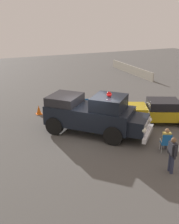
# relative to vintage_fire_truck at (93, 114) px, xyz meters

# --- Properties ---
(ground_plane) EXTENTS (60.00, 60.00, 0.00)m
(ground_plane) POSITION_rel_vintage_fire_truck_xyz_m (0.40, -0.36, -1.20)
(ground_plane) COLOR #514F4C
(vintage_fire_truck) EXTENTS (5.73, 5.76, 2.59)m
(vintage_fire_truck) POSITION_rel_vintage_fire_truck_xyz_m (0.00, 0.00, 0.00)
(vintage_fire_truck) COLOR black
(vintage_fire_truck) RESTS_ON ground
(classic_hot_rod) EXTENTS (3.45, 4.74, 1.46)m
(classic_hot_rod) POSITION_rel_vintage_fire_truck_xyz_m (0.01, 4.42, -0.45)
(classic_hot_rod) COLOR black
(classic_hot_rod) RESTS_ON ground
(lawn_chair_near_truck) EXTENTS (0.65, 0.65, 1.02)m
(lawn_chair_near_truck) POSITION_rel_vintage_fire_truck_xyz_m (3.59, 2.39, -0.61)
(lawn_chair_near_truck) COLOR #B7BABF
(lawn_chair_near_truck) RESTS_ON ground
(lawn_chair_by_car) EXTENTS (0.66, 0.66, 1.02)m
(lawn_chair_by_car) POSITION_rel_vintage_fire_truck_xyz_m (-3.22, 0.78, -0.61)
(lawn_chair_by_car) COLOR #B7BABF
(lawn_chair_by_car) RESTS_ON ground
(spectator_seated) EXTENTS (0.64, 0.56, 1.29)m
(spectator_seated) POSITION_rel_vintage_fire_truck_xyz_m (3.47, 2.45, -0.50)
(spectator_seated) COLOR #383842
(spectator_seated) RESTS_ON ground
(spectator_standing) EXTENTS (0.64, 0.36, 1.68)m
(spectator_standing) POSITION_rel_vintage_fire_truck_xyz_m (5.13, 1.48, -0.23)
(spectator_standing) COLOR #2D334C
(spectator_standing) RESTS_ON ground
(traffic_cone) EXTENTS (0.40, 0.40, 0.64)m
(traffic_cone) POSITION_rel_vintage_fire_truck_xyz_m (-4.30, -2.21, -0.89)
(traffic_cone) COLOR orange
(traffic_cone) RESTS_ON ground
(background_fence) EXTENTS (8.55, 0.12, 0.90)m
(background_fence) POSITION_rel_vintage_fire_truck_xyz_m (-13.12, 10.36, -0.75)
(background_fence) COLOR #A8A393
(background_fence) RESTS_ON ground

